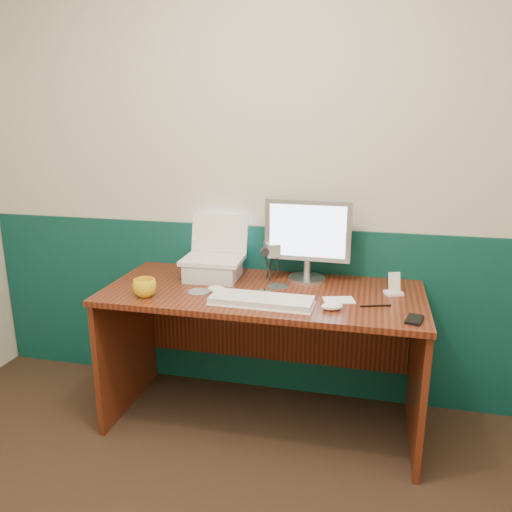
% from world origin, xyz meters
% --- Properties ---
extents(back_wall, '(3.50, 0.04, 2.50)m').
position_xyz_m(back_wall, '(0.00, 1.75, 1.25)').
color(back_wall, beige).
rests_on(back_wall, ground).
extents(wainscot, '(3.48, 0.02, 1.00)m').
position_xyz_m(wainscot, '(0.00, 1.74, 0.50)').
color(wainscot, '#073030').
rests_on(wainscot, ground).
extents(desk, '(1.60, 0.70, 0.75)m').
position_xyz_m(desk, '(0.07, 1.38, 0.38)').
color(desk, '#3C140A').
rests_on(desk, ground).
extents(laptop_riser, '(0.28, 0.24, 0.10)m').
position_xyz_m(laptop_riser, '(-0.24, 1.50, 0.80)').
color(laptop_riser, silver).
rests_on(laptop_riser, desk).
extents(laptop, '(0.33, 0.25, 0.26)m').
position_xyz_m(laptop, '(-0.24, 1.50, 0.98)').
color(laptop, silver).
rests_on(laptop, laptop_riser).
extents(monitor, '(0.45, 0.14, 0.45)m').
position_xyz_m(monitor, '(0.26, 1.59, 0.97)').
color(monitor, '#B9BABF').
rests_on(monitor, desk).
extents(keyboard, '(0.48, 0.17, 0.03)m').
position_xyz_m(keyboard, '(0.10, 1.19, 0.76)').
color(keyboard, silver).
rests_on(keyboard, desk).
extents(mouse_right, '(0.11, 0.09, 0.03)m').
position_xyz_m(mouse_right, '(0.43, 1.19, 0.77)').
color(mouse_right, white).
rests_on(mouse_right, desk).
extents(mouse_left, '(0.12, 0.09, 0.04)m').
position_xyz_m(mouse_left, '(-0.14, 1.29, 0.77)').
color(mouse_left, white).
rests_on(mouse_left, desk).
extents(mug, '(0.13, 0.13, 0.09)m').
position_xyz_m(mug, '(-0.47, 1.16, 0.79)').
color(mug, yellow).
rests_on(mug, desk).
extents(camcorder, '(0.13, 0.15, 0.19)m').
position_xyz_m(camcorder, '(0.07, 1.57, 0.84)').
color(camcorder, silver).
rests_on(camcorder, desk).
extents(cd_spindle, '(0.11, 0.11, 0.02)m').
position_xyz_m(cd_spindle, '(0.10, 1.28, 0.76)').
color(cd_spindle, silver).
rests_on(cd_spindle, desk).
extents(cd_loose_a, '(0.11, 0.11, 0.00)m').
position_xyz_m(cd_loose_a, '(-0.24, 1.28, 0.75)').
color(cd_loose_a, '#B3BBC4').
rests_on(cd_loose_a, desk).
extents(cd_loose_b, '(0.11, 0.11, 0.00)m').
position_xyz_m(cd_loose_b, '(0.13, 1.46, 0.75)').
color(cd_loose_b, silver).
rests_on(cd_loose_b, desk).
extents(pen, '(0.14, 0.05, 0.01)m').
position_xyz_m(pen, '(0.62, 1.28, 0.75)').
color(pen, black).
rests_on(pen, desk).
extents(papers, '(0.17, 0.13, 0.00)m').
position_xyz_m(papers, '(0.45, 1.32, 0.75)').
color(papers, white).
rests_on(papers, desk).
extents(dock, '(0.10, 0.09, 0.02)m').
position_xyz_m(dock, '(0.71, 1.47, 0.76)').
color(dock, white).
rests_on(dock, desk).
extents(music_player, '(0.06, 0.05, 0.10)m').
position_xyz_m(music_player, '(0.71, 1.47, 0.81)').
color(music_player, white).
rests_on(music_player, dock).
extents(pda, '(0.09, 0.12, 0.01)m').
position_xyz_m(pda, '(0.79, 1.14, 0.76)').
color(pda, black).
rests_on(pda, desk).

